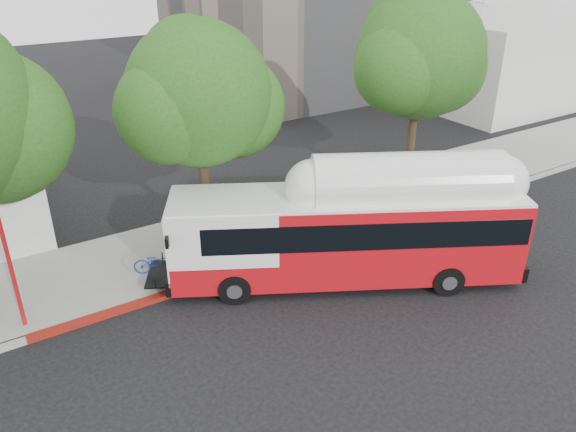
% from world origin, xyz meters
% --- Properties ---
extents(ground, '(120.00, 120.00, 0.00)m').
position_xyz_m(ground, '(0.00, 0.00, 0.00)').
color(ground, black).
rests_on(ground, ground).
extents(sidewalk, '(60.00, 5.00, 0.15)m').
position_xyz_m(sidewalk, '(0.00, 6.50, 0.07)').
color(sidewalk, gray).
rests_on(sidewalk, ground).
extents(curb_strip, '(60.00, 0.30, 0.15)m').
position_xyz_m(curb_strip, '(0.00, 3.90, 0.07)').
color(curb_strip, gray).
rests_on(curb_strip, ground).
extents(red_curb_segment, '(10.00, 0.32, 0.16)m').
position_xyz_m(red_curb_segment, '(-3.00, 3.90, 0.08)').
color(red_curb_segment, maroon).
rests_on(red_curb_segment, ground).
extents(street_tree_mid, '(5.75, 5.00, 8.62)m').
position_xyz_m(street_tree_mid, '(-0.59, 6.06, 5.91)').
color(street_tree_mid, '#2D2116').
rests_on(street_tree_mid, ground).
extents(street_tree_right, '(6.21, 5.40, 9.18)m').
position_xyz_m(street_tree_right, '(9.44, 5.86, 6.26)').
color(street_tree_right, '#2D2116').
rests_on(street_tree_right, ground).
extents(horizon_block, '(20.00, 12.00, 6.00)m').
position_xyz_m(horizon_block, '(30.00, 16.00, 3.00)').
color(horizon_block, silver).
rests_on(horizon_block, ground).
extents(transit_bus, '(12.20, 7.88, 3.75)m').
position_xyz_m(transit_bus, '(2.23, 1.57, 1.75)').
color(transit_bus, '#BA0C14').
rests_on(transit_bus, ground).
extents(signal_pole, '(0.13, 0.44, 4.66)m').
position_xyz_m(signal_pole, '(-7.89, 4.62, 2.39)').
color(signal_pole, red).
rests_on(signal_pole, ground).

